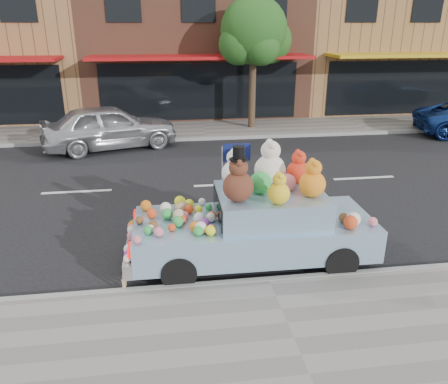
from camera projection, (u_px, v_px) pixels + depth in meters
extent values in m
plane|color=black|center=(226.00, 185.00, 12.04)|extent=(120.00, 120.00, 0.00)
cube|color=gray|center=(294.00, 341.00, 6.02)|extent=(60.00, 3.00, 0.12)
cube|color=gray|center=(204.00, 130.00, 18.03)|extent=(60.00, 3.00, 0.12)
cube|color=gray|center=(268.00, 282.00, 7.40)|extent=(60.00, 0.12, 0.13)
cube|color=gray|center=(208.00, 138.00, 16.64)|extent=(60.00, 0.12, 0.13)
cube|color=black|center=(16.00, 0.00, 16.71)|extent=(1.40, 0.06, 1.60)
cube|color=brown|center=(192.00, 38.00, 21.87)|extent=(10.00, 8.00, 7.00)
cube|color=black|center=(200.00, 92.00, 18.91)|extent=(8.50, 0.06, 2.40)
cube|color=#AA0F12|center=(201.00, 57.00, 17.56)|extent=(9.00, 1.80, 0.12)
cube|color=black|center=(123.00, 1.00, 17.22)|extent=(1.40, 0.06, 1.60)
cube|color=black|center=(198.00, 1.00, 17.61)|extent=(1.40, 0.06, 1.60)
cube|color=black|center=(271.00, 2.00, 18.00)|extent=(1.40, 0.06, 1.60)
cube|color=olive|center=(380.00, 37.00, 23.15)|extent=(10.00, 8.00, 7.00)
cube|color=black|center=(415.00, 87.00, 20.20)|extent=(8.50, 0.06, 2.40)
cube|color=gold|center=(432.00, 55.00, 18.84)|extent=(9.00, 1.80, 0.12)
cube|color=black|center=(363.00, 2.00, 18.51)|extent=(1.40, 0.06, 1.60)
cube|color=black|center=(428.00, 3.00, 18.90)|extent=(1.40, 0.06, 1.60)
cylinder|color=#38281C|center=(252.00, 91.00, 17.73)|extent=(0.28, 0.28, 3.20)
sphere|color=#1D4C15|center=(254.00, 30.00, 16.89)|extent=(2.60, 2.60, 2.60)
sphere|color=#1D4C15|center=(269.00, 41.00, 17.40)|extent=(1.80, 1.80, 1.80)
sphere|color=#1D4C15|center=(239.00, 44.00, 16.81)|extent=(1.60, 1.60, 1.60)
sphere|color=#1D4C15|center=(262.00, 47.00, 16.58)|extent=(1.40, 1.40, 1.40)
sphere|color=#1D4C15|center=(243.00, 38.00, 17.51)|extent=(1.60, 1.60, 1.60)
imported|color=#B9B9BE|center=(110.00, 127.00, 15.26)|extent=(4.94, 3.11, 1.57)
cylinder|color=black|center=(341.00, 262.00, 7.56)|extent=(0.60, 0.21, 0.60)
cylinder|color=black|center=(313.00, 223.00, 9.01)|extent=(0.60, 0.21, 0.60)
cylinder|color=black|center=(179.00, 272.00, 7.24)|extent=(0.60, 0.21, 0.60)
cylinder|color=black|center=(177.00, 231.00, 8.68)|extent=(0.60, 0.21, 0.60)
cube|color=#8BB0D0|center=(253.00, 233.00, 8.03)|extent=(4.32, 1.76, 0.60)
cube|color=#8BB0D0|center=(270.00, 205.00, 7.87)|extent=(1.92, 1.53, 0.50)
cube|color=silver|center=(132.00, 248.00, 7.83)|extent=(0.18, 1.78, 0.26)
cube|color=red|center=(130.00, 250.00, 7.09)|extent=(0.06, 0.28, 0.16)
cube|color=red|center=(135.00, 216.00, 8.35)|extent=(0.06, 0.28, 0.16)
cube|color=black|center=(218.00, 207.00, 7.76)|extent=(0.06, 1.30, 0.40)
sphere|color=#502417|center=(238.00, 187.00, 7.28)|extent=(0.52, 0.52, 0.52)
sphere|color=#502417|center=(238.00, 167.00, 7.16)|extent=(0.32, 0.32, 0.32)
sphere|color=#502417|center=(240.00, 163.00, 7.02)|extent=(0.12, 0.12, 0.12)
sphere|color=#502417|center=(237.00, 159.00, 7.23)|extent=(0.12, 0.12, 0.12)
cylinder|color=black|center=(239.00, 159.00, 7.11)|extent=(0.31, 0.31, 0.02)
cylinder|color=black|center=(239.00, 153.00, 7.07)|extent=(0.19, 0.19, 0.22)
sphere|color=beige|center=(270.00, 170.00, 8.00)|extent=(0.58, 0.58, 0.58)
sphere|color=beige|center=(271.00, 150.00, 7.87)|extent=(0.36, 0.36, 0.36)
sphere|color=beige|center=(273.00, 146.00, 7.71)|extent=(0.14, 0.14, 0.14)
sphere|color=beige|center=(269.00, 142.00, 7.94)|extent=(0.14, 0.14, 0.14)
sphere|color=orange|center=(312.00, 184.00, 7.49)|extent=(0.46, 0.46, 0.46)
sphere|color=orange|center=(314.00, 168.00, 7.39)|extent=(0.28, 0.28, 0.28)
sphere|color=orange|center=(316.00, 164.00, 7.26)|extent=(0.11, 0.11, 0.11)
sphere|color=orange|center=(312.00, 161.00, 7.45)|extent=(0.11, 0.11, 0.11)
sphere|color=red|center=(298.00, 172.00, 8.14)|extent=(0.43, 0.43, 0.43)
sphere|color=red|center=(299.00, 158.00, 8.04)|extent=(0.27, 0.27, 0.27)
sphere|color=red|center=(301.00, 155.00, 7.92)|extent=(0.10, 0.10, 0.10)
sphere|color=red|center=(298.00, 152.00, 8.10)|extent=(0.10, 0.10, 0.10)
sphere|color=white|center=(234.00, 173.00, 8.04)|extent=(0.46, 0.46, 0.46)
sphere|color=white|center=(234.00, 157.00, 7.93)|extent=(0.29, 0.29, 0.29)
sphere|color=white|center=(235.00, 154.00, 7.81)|extent=(0.11, 0.11, 0.11)
sphere|color=white|center=(233.00, 151.00, 7.99)|extent=(0.11, 0.11, 0.11)
sphere|color=#F7AE1B|center=(279.00, 193.00, 7.20)|extent=(0.37, 0.37, 0.37)
sphere|color=#F7AE1B|center=(279.00, 180.00, 7.12)|extent=(0.23, 0.23, 0.23)
sphere|color=#F7AE1B|center=(281.00, 177.00, 7.02)|extent=(0.09, 0.09, 0.09)
sphere|color=#F7AE1B|center=(278.00, 174.00, 7.16)|extent=(0.09, 0.09, 0.09)
sphere|color=green|center=(260.00, 183.00, 7.69)|extent=(0.40, 0.40, 0.40)
sphere|color=#CA6570|center=(287.00, 182.00, 7.81)|extent=(0.32, 0.32, 0.32)
sphere|color=#EEF61B|center=(167.00, 215.00, 7.91)|extent=(0.14, 0.14, 0.14)
sphere|color=#EEF61B|center=(180.00, 201.00, 8.39)|extent=(0.22, 0.22, 0.22)
sphere|color=red|center=(152.00, 213.00, 7.90)|extent=(0.19, 0.19, 0.19)
sphere|color=#EEF61B|center=(199.00, 209.00, 8.13)|extent=(0.15, 0.15, 0.15)
sphere|color=#CA6570|center=(185.00, 215.00, 7.86)|extent=(0.15, 0.15, 0.15)
sphere|color=green|center=(178.00, 222.00, 7.57)|extent=(0.19, 0.19, 0.19)
sphere|color=beige|center=(166.00, 208.00, 8.11)|extent=(0.21, 0.21, 0.21)
sphere|color=silver|center=(199.00, 218.00, 7.68)|extent=(0.21, 0.21, 0.21)
sphere|color=red|center=(212.00, 216.00, 7.81)|extent=(0.17, 0.17, 0.17)
sphere|color=brown|center=(139.00, 220.00, 7.69)|extent=(0.14, 0.14, 0.14)
sphere|color=red|center=(189.00, 209.00, 8.09)|extent=(0.17, 0.17, 0.17)
sphere|color=red|center=(172.00, 227.00, 7.42)|extent=(0.14, 0.14, 0.14)
sphere|color=beige|center=(150.00, 229.00, 7.35)|extent=(0.14, 0.14, 0.14)
sphere|color=green|center=(167.00, 214.00, 7.85)|extent=(0.21, 0.21, 0.21)
sphere|color=#91724F|center=(180.00, 208.00, 8.11)|extent=(0.21, 0.21, 0.21)
sphere|color=#EEF61B|center=(189.00, 204.00, 8.33)|extent=(0.18, 0.18, 0.18)
sphere|color=beige|center=(201.00, 227.00, 7.33)|extent=(0.21, 0.21, 0.21)
sphere|color=#C65E12|center=(146.00, 206.00, 8.22)|extent=(0.21, 0.21, 0.21)
sphere|color=purple|center=(205.00, 224.00, 7.49)|extent=(0.19, 0.19, 0.19)
sphere|color=#CA6570|center=(202.00, 230.00, 7.32)|extent=(0.15, 0.15, 0.15)
sphere|color=#CA6570|center=(137.00, 240.00, 6.99)|extent=(0.14, 0.14, 0.14)
sphere|color=beige|center=(211.00, 217.00, 7.76)|extent=(0.17, 0.17, 0.17)
sphere|color=#CA6570|center=(159.00, 232.00, 7.22)|extent=(0.17, 0.17, 0.17)
sphere|color=red|center=(182.00, 219.00, 7.72)|extent=(0.15, 0.15, 0.15)
sphere|color=silver|center=(202.00, 202.00, 8.49)|extent=(0.14, 0.14, 0.14)
sphere|color=green|center=(148.00, 230.00, 7.30)|extent=(0.16, 0.16, 0.16)
sphere|color=#C65E12|center=(195.00, 227.00, 7.39)|extent=(0.18, 0.18, 0.18)
sphere|color=green|center=(198.00, 231.00, 7.25)|extent=(0.17, 0.17, 0.17)
sphere|color=green|center=(209.00, 207.00, 8.25)|extent=(0.13, 0.13, 0.13)
sphere|color=brown|center=(153.00, 225.00, 7.48)|extent=(0.16, 0.16, 0.16)
sphere|color=#91724F|center=(184.00, 207.00, 8.17)|extent=(0.20, 0.20, 0.20)
sphere|color=#CA6570|center=(211.00, 229.00, 7.33)|extent=(0.16, 0.16, 0.16)
sphere|color=#EEF61B|center=(211.00, 230.00, 7.26)|extent=(0.18, 0.18, 0.18)
sphere|color=#D8A88C|center=(179.00, 215.00, 7.77)|extent=(0.22, 0.22, 0.22)
sphere|color=purple|center=(128.00, 254.00, 7.19)|extent=(0.14, 0.14, 0.14)
sphere|color=silver|center=(129.00, 249.00, 7.34)|extent=(0.17, 0.17, 0.17)
sphere|color=beige|center=(132.00, 230.00, 8.01)|extent=(0.16, 0.16, 0.16)
sphere|color=#CA6570|center=(132.00, 228.00, 8.07)|extent=(0.17, 0.17, 0.17)
sphere|color=#C65E12|center=(132.00, 226.00, 8.17)|extent=(0.18, 0.18, 0.18)
sphere|color=beige|center=(127.00, 258.00, 7.08)|extent=(0.13, 0.13, 0.13)
sphere|color=#CA6570|center=(131.00, 236.00, 7.82)|extent=(0.15, 0.15, 0.15)
sphere|color=green|center=(133.00, 223.00, 8.36)|extent=(0.12, 0.12, 0.12)
sphere|color=#C65E12|center=(132.00, 229.00, 8.09)|extent=(0.13, 0.13, 0.13)
sphere|color=#CA6570|center=(373.00, 222.00, 7.60)|extent=(0.16, 0.16, 0.16)
sphere|color=red|center=(350.00, 222.00, 7.48)|extent=(0.25, 0.25, 0.25)
sphere|color=beige|center=(353.00, 219.00, 7.58)|extent=(0.26, 0.26, 0.26)
sphere|color=brown|center=(344.00, 218.00, 7.74)|extent=(0.18, 0.18, 0.18)
cylinder|color=#997A54|center=(124.00, 285.00, 7.12)|extent=(0.06, 0.06, 0.17)
sphere|color=#997A54|center=(123.00, 280.00, 7.08)|extent=(0.07, 0.07, 0.07)
cylinder|color=#997A54|center=(125.00, 281.00, 7.24)|extent=(0.06, 0.06, 0.17)
sphere|color=#997A54|center=(124.00, 276.00, 7.20)|extent=(0.07, 0.07, 0.07)
cylinder|color=#997A54|center=(125.00, 277.00, 7.36)|extent=(0.06, 0.06, 0.17)
sphere|color=#997A54|center=(125.00, 272.00, 7.32)|extent=(0.07, 0.07, 0.07)
cylinder|color=#997A54|center=(126.00, 273.00, 7.48)|extent=(0.06, 0.06, 0.17)
sphere|color=#997A54|center=(125.00, 268.00, 7.45)|extent=(0.07, 0.07, 0.07)
cylinder|color=#997A54|center=(127.00, 269.00, 7.60)|extent=(0.06, 0.06, 0.17)
sphere|color=#997A54|center=(126.00, 264.00, 7.57)|extent=(0.07, 0.07, 0.07)
cylinder|color=#997A54|center=(127.00, 265.00, 7.72)|extent=(0.06, 0.06, 0.17)
sphere|color=#997A54|center=(127.00, 260.00, 7.69)|extent=(0.07, 0.07, 0.07)
cylinder|color=#997A54|center=(128.00, 261.00, 7.84)|extent=(0.06, 0.06, 0.17)
sphere|color=#997A54|center=(127.00, 257.00, 7.81)|extent=(0.07, 0.07, 0.07)
cylinder|color=#997A54|center=(128.00, 258.00, 7.96)|extent=(0.06, 0.06, 0.17)
sphere|color=#997A54|center=(128.00, 253.00, 7.93)|extent=(0.07, 0.07, 0.07)
cylinder|color=#997A54|center=(129.00, 254.00, 8.09)|extent=(0.06, 0.06, 0.17)
sphere|color=#997A54|center=(128.00, 250.00, 8.05)|extent=(0.07, 0.07, 0.07)
cylinder|color=#997A54|center=(129.00, 251.00, 8.21)|extent=(0.06, 0.06, 0.17)
sphere|color=#997A54|center=(129.00, 246.00, 8.17)|extent=(0.07, 0.07, 0.07)
cylinder|color=#997A54|center=(130.00, 247.00, 8.33)|extent=(0.06, 0.06, 0.17)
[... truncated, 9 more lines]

